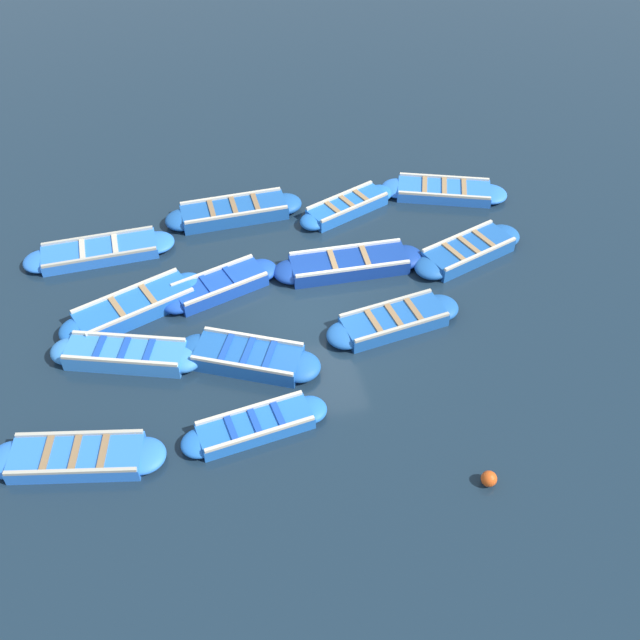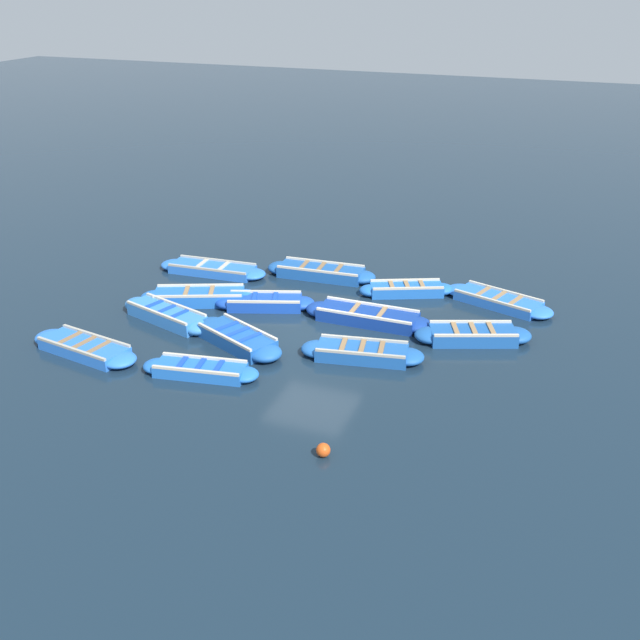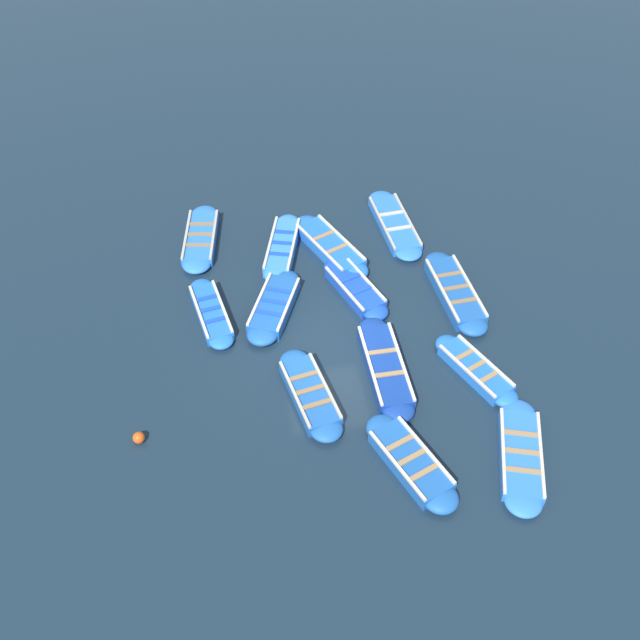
{
  "view_description": "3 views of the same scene",
  "coord_description": "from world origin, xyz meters",
  "px_view_note": "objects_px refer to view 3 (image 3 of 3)",
  "views": [
    {
      "loc": [
        13.09,
        -2.57,
        12.7
      ],
      "look_at": [
        0.45,
        0.07,
        0.19
      ],
      "focal_mm": 42.0,
      "sensor_mm": 36.0,
      "label": 1
    },
    {
      "loc": [
        18.36,
        7.27,
        9.81
      ],
      "look_at": [
        -0.18,
        0.17,
        0.45
      ],
      "focal_mm": 42.0,
      "sensor_mm": 36.0,
      "label": 2
    },
    {
      "loc": [
        2.91,
        14.69,
        16.36
      ],
      "look_at": [
        0.09,
        -0.69,
        0.47
      ],
      "focal_mm": 42.0,
      "sensor_mm": 36.0,
      "label": 3
    }
  ],
  "objects_px": {
    "buoy_orange_near": "(139,438)",
    "boat_bow_out": "(274,306)",
    "boat_far_corner": "(476,370)",
    "boat_centre": "(395,224)",
    "boat_inner_gap": "(330,247)",
    "boat_broadside": "(411,462)",
    "boat_near_quay": "(385,367)",
    "boat_alongside": "(282,248)",
    "boat_tucked": "(310,394)",
    "boat_mid_row": "(455,292)",
    "boat_end_of_row": "(201,238)",
    "boat_drifting": "(211,313)",
    "boat_stern_in": "(521,455)",
    "boat_outer_right": "(355,289)"
  },
  "relations": [
    {
      "from": "buoy_orange_near",
      "to": "boat_bow_out",
      "type": "bearing_deg",
      "value": -134.79
    },
    {
      "from": "boat_far_corner",
      "to": "boat_centre",
      "type": "relative_size",
      "value": 0.79
    },
    {
      "from": "boat_far_corner",
      "to": "boat_centre",
      "type": "height_order",
      "value": "boat_far_corner"
    },
    {
      "from": "boat_inner_gap",
      "to": "buoy_orange_near",
      "type": "height_order",
      "value": "boat_inner_gap"
    },
    {
      "from": "boat_bow_out",
      "to": "boat_broadside",
      "type": "xyz_separation_m",
      "value": [
        -2.66,
        6.26,
        -0.01
      ]
    },
    {
      "from": "boat_centre",
      "to": "boat_near_quay",
      "type": "xyz_separation_m",
      "value": [
        1.91,
        6.37,
        0.04
      ]
    },
    {
      "from": "boat_broadside",
      "to": "boat_alongside",
      "type": "relative_size",
      "value": 0.97
    },
    {
      "from": "boat_broadside",
      "to": "boat_inner_gap",
      "type": "bearing_deg",
      "value": -87.3
    },
    {
      "from": "boat_centre",
      "to": "buoy_orange_near",
      "type": "bearing_deg",
      "value": 40.41
    },
    {
      "from": "boat_inner_gap",
      "to": "boat_tucked",
      "type": "relative_size",
      "value": 1.09
    },
    {
      "from": "boat_tucked",
      "to": "boat_inner_gap",
      "type": "bearing_deg",
      "value": -105.98
    },
    {
      "from": "boat_mid_row",
      "to": "boat_bow_out",
      "type": "distance_m",
      "value": 5.71
    },
    {
      "from": "boat_bow_out",
      "to": "boat_end_of_row",
      "type": "relative_size",
      "value": 0.93
    },
    {
      "from": "boat_drifting",
      "to": "boat_stern_in",
      "type": "xyz_separation_m",
      "value": [
        -7.46,
        6.67,
        -0.0
      ]
    },
    {
      "from": "boat_bow_out",
      "to": "boat_stern_in",
      "type": "distance_m",
      "value": 8.56
    },
    {
      "from": "boat_drifting",
      "to": "boat_bow_out",
      "type": "xyz_separation_m",
      "value": [
        -1.94,
        0.12,
        0.04
      ]
    },
    {
      "from": "boat_inner_gap",
      "to": "boat_stern_in",
      "type": "distance_m",
      "value": 9.62
    },
    {
      "from": "boat_outer_right",
      "to": "boat_alongside",
      "type": "relative_size",
      "value": 0.9
    },
    {
      "from": "boat_inner_gap",
      "to": "boat_alongside",
      "type": "height_order",
      "value": "boat_inner_gap"
    },
    {
      "from": "boat_stern_in",
      "to": "boat_drifting",
      "type": "bearing_deg",
      "value": -41.79
    },
    {
      "from": "boat_bow_out",
      "to": "boat_broadside",
      "type": "relative_size",
      "value": 0.99
    },
    {
      "from": "boat_stern_in",
      "to": "boat_alongside",
      "type": "height_order",
      "value": "boat_alongside"
    },
    {
      "from": "boat_centre",
      "to": "boat_tucked",
      "type": "distance_m",
      "value": 8.1
    },
    {
      "from": "boat_drifting",
      "to": "boat_end_of_row",
      "type": "height_order",
      "value": "boat_end_of_row"
    },
    {
      "from": "boat_inner_gap",
      "to": "boat_stern_in",
      "type": "bearing_deg",
      "value": 109.89
    },
    {
      "from": "boat_drifting",
      "to": "boat_broadside",
      "type": "relative_size",
      "value": 0.94
    },
    {
      "from": "boat_near_quay",
      "to": "boat_end_of_row",
      "type": "xyz_separation_m",
      "value": [
        4.78,
        -6.81,
        -0.03
      ]
    },
    {
      "from": "boat_outer_right",
      "to": "boat_tucked",
      "type": "distance_m",
      "value": 4.49
    },
    {
      "from": "boat_tucked",
      "to": "buoy_orange_near",
      "type": "bearing_deg",
      "value": 7.61
    },
    {
      "from": "buoy_orange_near",
      "to": "boat_drifting",
      "type": "bearing_deg",
      "value": -117.37
    },
    {
      "from": "boat_broadside",
      "to": "boat_near_quay",
      "type": "bearing_deg",
      "value": -92.2
    },
    {
      "from": "boat_near_quay",
      "to": "boat_inner_gap",
      "type": "bearing_deg",
      "value": -84.45
    },
    {
      "from": "boat_tucked",
      "to": "boat_end_of_row",
      "type": "bearing_deg",
      "value": -71.24
    },
    {
      "from": "boat_outer_right",
      "to": "boat_far_corner",
      "type": "bearing_deg",
      "value": 124.11
    },
    {
      "from": "boat_far_corner",
      "to": "boat_tucked",
      "type": "height_order",
      "value": "boat_tucked"
    },
    {
      "from": "boat_drifting",
      "to": "boat_outer_right",
      "type": "relative_size",
      "value": 1.0
    },
    {
      "from": "boat_mid_row",
      "to": "boat_alongside",
      "type": "relative_size",
      "value": 1.1
    },
    {
      "from": "boat_outer_right",
      "to": "boat_stern_in",
      "type": "xyz_separation_m",
      "value": [
        -2.88,
        6.9,
        -0.03
      ]
    },
    {
      "from": "boat_broadside",
      "to": "boat_outer_right",
      "type": "bearing_deg",
      "value": -89.84
    },
    {
      "from": "boat_far_corner",
      "to": "boat_bow_out",
      "type": "height_order",
      "value": "boat_bow_out"
    },
    {
      "from": "boat_alongside",
      "to": "buoy_orange_near",
      "type": "relative_size",
      "value": 11.16
    },
    {
      "from": "boat_far_corner",
      "to": "buoy_orange_near",
      "type": "relative_size",
      "value": 9.77
    },
    {
      "from": "boat_mid_row",
      "to": "boat_end_of_row",
      "type": "xyz_separation_m",
      "value": [
        7.7,
        -4.16,
        -0.03
      ]
    },
    {
      "from": "boat_far_corner",
      "to": "boat_centre",
      "type": "xyz_separation_m",
      "value": [
        0.61,
        -6.92,
        -0.02
      ]
    },
    {
      "from": "boat_drifting",
      "to": "boat_mid_row",
      "type": "height_order",
      "value": "boat_mid_row"
    },
    {
      "from": "boat_mid_row",
      "to": "buoy_orange_near",
      "type": "bearing_deg",
      "value": 21.19
    },
    {
      "from": "boat_near_quay",
      "to": "buoy_orange_near",
      "type": "xyz_separation_m",
      "value": [
        6.97,
        1.19,
        -0.03
      ]
    },
    {
      "from": "boat_inner_gap",
      "to": "buoy_orange_near",
      "type": "relative_size",
      "value": 11.93
    },
    {
      "from": "boat_mid_row",
      "to": "boat_end_of_row",
      "type": "relative_size",
      "value": 1.06
    },
    {
      "from": "boat_inner_gap",
      "to": "boat_far_corner",
      "type": "xyz_separation_m",
      "value": [
        -3.06,
        6.07,
        -0.03
      ]
    }
  ]
}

